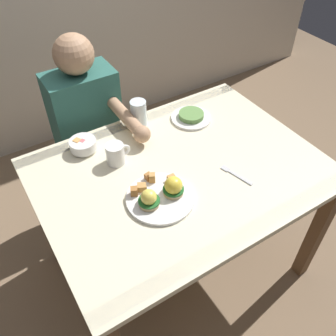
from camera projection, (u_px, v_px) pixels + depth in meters
ground_plane at (178, 262)px, 2.05m from camera, size 6.00×6.00×0.00m
dining_table at (180, 186)px, 1.61m from camera, size 1.20×0.90×0.74m
eggs_benedict_plate at (161, 194)px, 1.40m from camera, size 0.27×0.27×0.09m
fruit_bowl at (83, 145)px, 1.60m from camera, size 0.12×0.12×0.06m
coffee_mug at (116, 153)px, 1.53m from camera, size 0.11×0.08×0.09m
fork at (235, 174)px, 1.51m from camera, size 0.06×0.15×0.00m
water_glass_near at (140, 114)px, 1.72m from camera, size 0.08×0.08×0.13m
side_plate at (191, 117)px, 1.79m from camera, size 0.20×0.20×0.04m
diner_person at (90, 126)px, 1.90m from camera, size 0.34×0.54×1.14m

